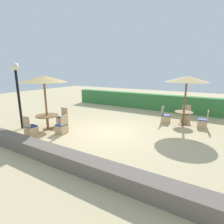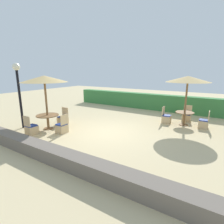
# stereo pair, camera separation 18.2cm
# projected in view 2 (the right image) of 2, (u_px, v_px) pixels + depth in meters

# --- Properties ---
(ground_plane) EXTENTS (40.00, 40.00, 0.00)m
(ground_plane) POSITION_uv_depth(u_px,v_px,m) (106.00, 132.00, 8.59)
(ground_plane) COLOR #C6B284
(hedge_row) EXTENTS (13.00, 0.70, 1.20)m
(hedge_row) POSITION_uv_depth(u_px,v_px,m) (150.00, 102.00, 13.64)
(hedge_row) COLOR #387A3D
(hedge_row) RESTS_ON ground_plane
(stone_border) EXTENTS (10.00, 0.56, 0.47)m
(stone_border) POSITION_uv_depth(u_px,v_px,m) (51.00, 154.00, 5.84)
(stone_border) COLOR #6B6056
(stone_border) RESTS_ON ground_plane
(lamp_post) EXTENTS (0.36, 0.36, 3.32)m
(lamp_post) POSITION_uv_depth(u_px,v_px,m) (18.00, 83.00, 8.73)
(lamp_post) COLOR black
(lamp_post) RESTS_ON ground_plane
(parasol_back_right) EXTENTS (2.28, 2.28, 2.68)m
(parasol_back_right) POSITION_uv_depth(u_px,v_px,m) (188.00, 79.00, 9.13)
(parasol_back_right) COLOR brown
(parasol_back_right) RESTS_ON ground_plane
(round_table_back_right) EXTENTS (0.97, 0.97, 0.74)m
(round_table_back_right) POSITION_uv_depth(u_px,v_px,m) (184.00, 115.00, 9.58)
(round_table_back_right) COLOR brown
(round_table_back_right) RESTS_ON ground_plane
(patio_chair_back_right_east) EXTENTS (0.46, 0.46, 0.93)m
(patio_chair_back_right_east) POSITION_uv_depth(u_px,v_px,m) (204.00, 123.00, 9.16)
(patio_chair_back_right_east) COLOR tan
(patio_chair_back_right_east) RESTS_ON ground_plane
(patio_chair_back_right_west) EXTENTS (0.46, 0.46, 0.93)m
(patio_chair_back_right_west) POSITION_uv_depth(u_px,v_px,m) (166.00, 118.00, 10.13)
(patio_chair_back_right_west) COLOR tan
(patio_chair_back_right_west) RESTS_ON ground_plane
(patio_chair_back_right_north) EXTENTS (0.46, 0.46, 0.93)m
(patio_chair_back_right_north) POSITION_uv_depth(u_px,v_px,m) (187.00, 117.00, 10.46)
(patio_chair_back_right_north) COLOR tan
(patio_chair_back_right_north) RESTS_ON ground_plane
(parasol_front_left) EXTENTS (2.26, 2.26, 2.72)m
(parasol_front_left) POSITION_uv_depth(u_px,v_px,m) (44.00, 79.00, 8.52)
(parasol_front_left) COLOR brown
(parasol_front_left) RESTS_ON ground_plane
(round_table_front_left) EXTENTS (1.12, 1.12, 0.74)m
(round_table_front_left) POSITION_uv_depth(u_px,v_px,m) (48.00, 118.00, 8.97)
(round_table_front_left) COLOR brown
(round_table_front_left) RESTS_ON ground_plane
(patio_chair_front_left_north) EXTENTS (0.46, 0.46, 0.93)m
(patio_chair_front_left_north) POSITION_uv_depth(u_px,v_px,m) (63.00, 120.00, 9.85)
(patio_chair_front_left_north) COLOR tan
(patio_chair_front_left_north) RESTS_ON ground_plane
(patio_chair_front_left_south) EXTENTS (0.46, 0.46, 0.93)m
(patio_chair_front_left_south) POSITION_uv_depth(u_px,v_px,m) (31.00, 129.00, 8.24)
(patio_chair_front_left_south) COLOR tan
(patio_chair_front_left_south) RESTS_ON ground_plane
(patio_chair_front_left_east) EXTENTS (0.46, 0.46, 0.93)m
(patio_chair_front_left_east) POSITION_uv_depth(u_px,v_px,m) (62.00, 128.00, 8.46)
(patio_chair_front_left_east) COLOR tan
(patio_chair_front_left_east) RESTS_ON ground_plane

